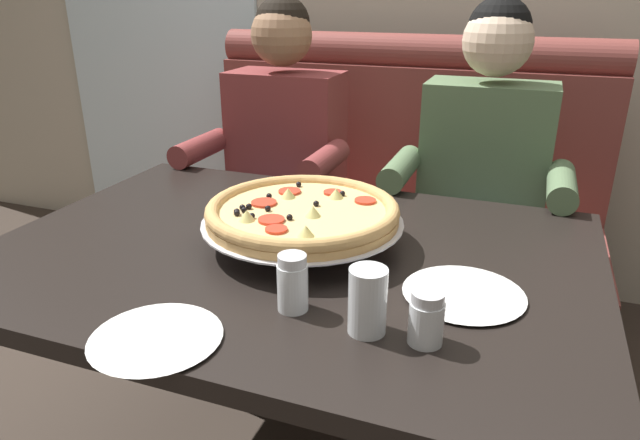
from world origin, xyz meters
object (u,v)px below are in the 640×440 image
Objects in this scene: dining_table at (290,279)px; diner_right at (479,188)px; plate_near_left at (156,335)px; booth_bench at (387,232)px; shaker_pepper_flakes at (293,287)px; shaker_parmesan at (426,322)px; plate_near_right at (464,291)px; drinking_glass at (367,305)px; diner_left at (275,165)px; pizza at (302,213)px.

dining_table is 0.77m from diner_right.
plate_near_left is at bearing -98.76° from dining_table.
shaker_pepper_flakes is at bearing -84.62° from booth_bench.
shaker_parmesan is at bearing -36.06° from dining_table.
shaker_parmesan is (0.36, -1.21, 0.38)m from booth_bench.
plate_near_right is at bearing 77.56° from shaker_parmesan.
drinking_glass is at bearing -178.81° from shaker_parmesan.
plate_near_left is at bearing -75.26° from diner_left.
shaker_parmesan is at bearing -89.53° from diner_right.
diner_left is at bearing 127.06° from shaker_parmesan.
shaker_pepper_flakes is 0.25m from shaker_parmesan.
plate_near_left is at bearing -135.15° from shaker_pepper_flakes.
booth_bench is 1.01m from pizza.
shaker_parmesan is 0.45m from plate_near_left.
pizza is 0.46m from plate_near_left.
shaker_parmesan is 0.42× the size of plate_near_left.
drinking_glass is (-0.09, -0.95, 0.08)m from diner_right.
drinking_glass is at bearing 24.99° from plate_near_left.
dining_table is at bearing 81.24° from plate_near_left.
shaker_pepper_flakes is 0.15m from drinking_glass.
plate_near_right is at bearing -11.33° from dining_table.
diner_right is (0.35, -0.27, 0.31)m from booth_bench.
diner_left is 1.00× the size of diner_right.
diner_right is (0.71, 0.00, 0.00)m from diner_left.
booth_bench is at bearing 90.00° from dining_table.
shaker_pepper_flakes is 1.16× the size of shaker_parmesan.
pizza is at bearing -60.14° from diner_left.
pizza is (0.02, -0.92, 0.42)m from booth_bench.
drinking_glass is (0.33, 0.15, 0.04)m from plate_near_left.
booth_bench is 6.66× the size of plate_near_right.
diner_right is at bearing 62.78° from pizza.
shaker_pepper_flakes is at bearing -63.27° from diner_left.
diner_left is at bearing 180.00° from diner_right.
diner_right is 1.18m from plate_near_left.
shaker_parmesan reaches higher than plate_near_right.
dining_table is 0.43m from plate_near_left.
shaker_pepper_flakes is at bearing -65.08° from dining_table.
dining_table is 11.37× the size of drinking_glass.
diner_left is 1.08m from plate_near_right.
booth_bench is at bearing 91.21° from pizza.
diner_right is (0.35, 0.68, 0.05)m from dining_table.
dining_table is 14.32× the size of shaker_parmesan.
dining_table is 0.46m from shaker_parmesan.
shaker_pepper_flakes is at bearing 44.85° from plate_near_left.
drinking_glass is (0.61, -0.95, 0.08)m from diner_left.
shaker_pepper_flakes is 0.33m from plate_near_right.
diner_right is 0.96m from drinking_glass.
shaker_pepper_flakes is (0.09, -0.28, -0.03)m from pizza.
pizza is 0.29m from shaker_pepper_flakes.
diner_right reaches higher than shaker_parmesan.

